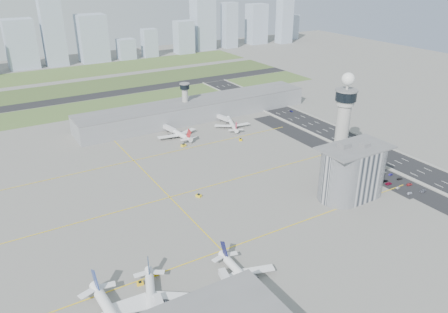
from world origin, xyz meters
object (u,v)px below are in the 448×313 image
tug_1 (140,283)px  car_lot_10 (383,172)px  airplane_far_a (177,130)px  car_lot_9 (391,174)px  car_lot_4 (369,174)px  car_hw_2 (291,111)px  tug_5 (241,139)px  jet_bridge_far_1 (218,117)px  tug_0 (147,300)px  car_lot_2 (389,183)px  airplane_far_b (232,122)px  car_lot_5 (363,171)px  airplane_near_b (151,296)px  control_tower (343,119)px  tug_3 (199,195)px  secondary_tower (185,98)px  tug_4 (183,145)px  car_lot_11 (377,169)px  car_lot_6 (423,191)px  admin_building (352,172)px  car_lot_0 (410,193)px  jet_bridge_near_2 (234,295)px  jet_bridge_far_0 (165,128)px  car_lot_1 (398,188)px  car_hw_4 (243,98)px  tug_2 (156,274)px  car_lot_7 (409,184)px  car_hw_1 (349,140)px  airplane_near_c (243,273)px  car_lot_8 (400,179)px  car_lot_3 (385,181)px

tug_1 → car_lot_10: 176.06m
airplane_far_a → car_lot_9: airplane_far_a is taller
car_lot_4 → car_lot_10: 10.37m
car_hw_2 → tug_5: bearing=-150.5°
jet_bridge_far_1 → tug_0: 221.95m
car_lot_2 → car_lot_10: car_lot_2 is taller
airplane_far_b → car_hw_2: size_ratio=8.98×
car_lot_4 → car_lot_5: (0.01, 5.10, -0.08)m
airplane_near_b → car_lot_4: size_ratio=10.26×
control_tower → car_lot_2: control_tower is taller
tug_3 → airplane_near_b: bearing=23.5°
secondary_tower → airplane_near_b: 227.77m
tug_4 → airplane_far_a: bearing=151.6°
car_lot_11 → car_lot_6: bearing=179.4°
admin_building → tug_5: bearing=94.5°
airplane_near_b → car_lot_0: (166.68, 7.83, -4.79)m
jet_bridge_near_2 → car_lot_9: jet_bridge_near_2 is taller
tug_5 → car_lot_0: tug_5 is taller
jet_bridge_near_2 → car_lot_10: size_ratio=3.36×
car_lot_0 → car_lot_10: 28.77m
tug_0 → tug_5: size_ratio=1.02×
tug_0 → car_lot_6: size_ratio=0.65×
jet_bridge_far_0 → car_lot_5: size_ratio=4.12×
control_tower → tug_4: bearing=129.3°
car_lot_4 → car_lot_1: bearing=177.2°
airplane_far_a → car_hw_4: airplane_far_a is taller
tug_1 → car_lot_9: size_ratio=0.80×
car_lot_6 → secondary_tower: bearing=8.2°
jet_bridge_far_0 → car_lot_6: 196.15m
control_tower → airplane_far_b: (-18.29, 103.65, -30.11)m
admin_building → tug_2: bearing=-176.2°
tug_3 → car_lot_7: tug_3 is taller
tug_5 → car_hw_1: size_ratio=0.81×
airplane_near_c → jet_bridge_far_0: 191.75m
car_lot_5 → car_hw_2: bearing=-9.7°
car_lot_7 → car_lot_5: bearing=20.7°
jet_bridge_far_0 → car_lot_0: jet_bridge_far_0 is taller
jet_bridge_far_1 → car_lot_8: bearing=5.1°
car_lot_3 → tug_4: bearing=43.8°
tug_4 → car_lot_3: bearing=19.3°
airplane_far_b → car_lot_10: size_ratio=8.45×
tug_2 → car_lot_6: 167.39m
tug_5 → car_lot_1: size_ratio=0.86×
control_tower → airplane_far_a: (-66.65, 108.08, -29.43)m
car_lot_4 → car_lot_11: car_lot_4 is taller
car_hw_4 → tug_3: bearing=-128.3°
jet_bridge_far_1 → car_lot_4: 144.85m
car_lot_8 → car_hw_1: bearing=-8.6°
jet_bridge_far_0 → tug_3: (-27.16, -110.14, -1.93)m
admin_building → tug_0: 137.94m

